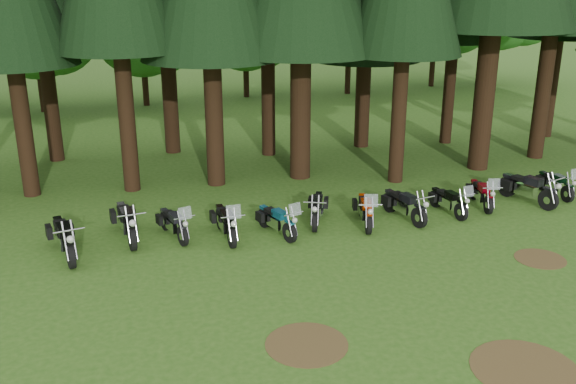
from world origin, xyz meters
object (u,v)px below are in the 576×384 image
object	(u,v)px
motorcycle_2	(174,224)
motorcycle_7	(404,206)
motorcycle_3	(226,223)
motorcycle_11	(555,184)
motorcycle_6	(365,211)
motorcycle_9	(481,194)
motorcycle_0	(64,239)
motorcycle_5	(317,209)
motorcycle_10	(527,189)
motorcycle_4	(277,221)
motorcycle_8	(448,202)
motorcycle_1	(127,223)

from	to	relation	value
motorcycle_2	motorcycle_7	xyz separation A→B (m)	(7.28, -0.35, 0.03)
motorcycle_3	motorcycle_11	size ratio (longest dim) A/B	1.11
motorcycle_3	motorcycle_6	size ratio (longest dim) A/B	1.03
motorcycle_2	motorcycle_7	bearing A→B (deg)	-19.45
motorcycle_7	motorcycle_9	world-z (taller)	motorcycle_9
motorcycle_3	motorcycle_0	bearing A→B (deg)	177.90
motorcycle_5	motorcycle_7	bearing A→B (deg)	12.16
motorcycle_5	motorcycle_10	distance (m)	7.53
motorcycle_3	motorcycle_6	distance (m)	4.40
motorcycle_0	motorcycle_4	world-z (taller)	motorcycle_4
motorcycle_0	motorcycle_11	xyz separation A→B (m)	(16.51, 0.95, -0.09)
motorcycle_7	motorcycle_9	size ratio (longest dim) A/B	1.06
motorcycle_6	motorcycle_0	bearing A→B (deg)	-166.42
motorcycle_4	motorcycle_8	size ratio (longest dim) A/B	1.02
motorcycle_4	motorcycle_6	size ratio (longest dim) A/B	0.93
motorcycle_11	motorcycle_7	bearing A→B (deg)	-173.25
motorcycle_1	motorcycle_4	bearing A→B (deg)	-18.73
motorcycle_0	motorcycle_10	bearing A→B (deg)	-11.41
motorcycle_5	motorcycle_3	bearing A→B (deg)	-149.07
motorcycle_1	motorcycle_4	xyz separation A→B (m)	(4.39, -0.80, -0.07)
motorcycle_6	motorcycle_10	world-z (taller)	motorcycle_6
motorcycle_6	motorcycle_10	bearing A→B (deg)	17.81
motorcycle_9	motorcycle_11	bearing A→B (deg)	16.69
motorcycle_0	motorcycle_8	size ratio (longest dim) A/B	1.23
motorcycle_2	motorcycle_3	distance (m)	1.56
motorcycle_0	motorcycle_6	size ratio (longest dim) A/B	1.12
motorcycle_5	motorcycle_6	xyz separation A→B (m)	(1.41, -0.58, 0.01)
motorcycle_2	motorcycle_8	size ratio (longest dim) A/B	1.01
motorcycle_8	motorcycle_3	bearing A→B (deg)	172.54
motorcycle_5	motorcycle_6	size ratio (longest dim) A/B	0.94
motorcycle_0	motorcycle_8	world-z (taller)	motorcycle_8
motorcycle_0	motorcycle_10	world-z (taller)	motorcycle_0
motorcycle_3	motorcycle_8	xyz separation A→B (m)	(7.41, 0.16, -0.05)
motorcycle_6	motorcycle_8	distance (m)	3.01
motorcycle_4	motorcycle_9	world-z (taller)	motorcycle_4
motorcycle_2	motorcycle_10	bearing A→B (deg)	-16.62
motorcycle_5	motorcycle_2	bearing A→B (deg)	-157.37
motorcycle_4	motorcycle_8	distance (m)	5.89
motorcycle_8	motorcycle_9	distance (m)	1.45
motorcycle_4	motorcycle_11	world-z (taller)	motorcycle_4
motorcycle_2	motorcycle_6	xyz separation A→B (m)	(5.91, -0.48, 0.03)
motorcycle_2	motorcycle_9	distance (m)	10.32
motorcycle_5	motorcycle_9	distance (m)	5.82
motorcycle_3	motorcycle_9	xyz separation A→B (m)	(8.82, 0.51, -0.04)
motorcycle_4	motorcycle_3	bearing A→B (deg)	155.51
motorcycle_8	motorcycle_11	world-z (taller)	motorcycle_11
motorcycle_7	motorcycle_8	size ratio (longest dim) A/B	1.10
motorcycle_9	motorcycle_6	bearing A→B (deg)	-161.62
motorcycle_6	motorcycle_9	world-z (taller)	motorcycle_6
motorcycle_2	motorcycle_11	world-z (taller)	same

